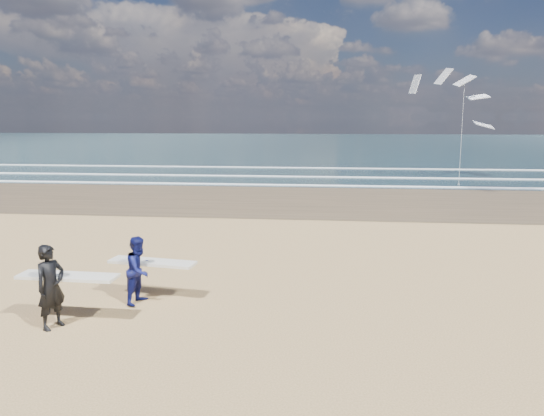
# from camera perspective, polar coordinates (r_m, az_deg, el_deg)

# --- Properties ---
(ocean) EXTENTS (220.00, 100.00, 0.02)m
(ocean) POSITION_cam_1_polar(r_m,az_deg,el_deg) (82.30, 15.93, 7.14)
(ocean) COLOR #193037
(ocean) RESTS_ON ground
(foam_breakers) EXTENTS (220.00, 11.70, 0.05)m
(foam_breakers) POSITION_cam_1_polar(r_m,az_deg,el_deg) (39.95, 26.84, 3.15)
(foam_breakers) COLOR white
(foam_breakers) RESTS_ON ground
(surfer_near) EXTENTS (2.22, 1.04, 1.84)m
(surfer_near) POSITION_cam_1_polar(r_m,az_deg,el_deg) (11.47, -24.36, -8.30)
(surfer_near) COLOR black
(surfer_near) RESTS_ON ground
(surfer_far) EXTENTS (2.25, 1.24, 1.66)m
(surfer_far) POSITION_cam_1_polar(r_m,az_deg,el_deg) (12.29, -15.20, -6.95)
(surfer_far) COLOR #0E1351
(surfer_far) RESTS_ON ground
(kite_1) EXTENTS (6.89, 4.86, 8.38)m
(kite_1) POSITION_cam_1_polar(r_m,az_deg,el_deg) (37.22, 21.55, 10.71)
(kite_1) COLOR slate
(kite_1) RESTS_ON ground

